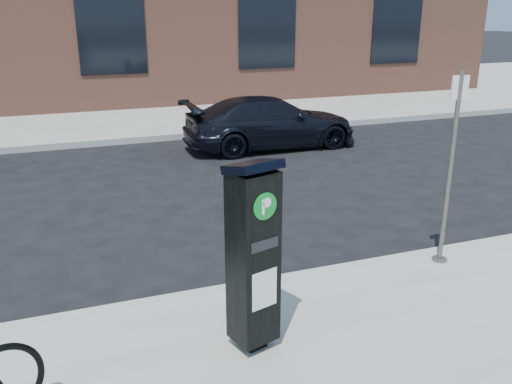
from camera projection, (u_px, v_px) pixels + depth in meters
name	position (u px, v px, depth m)	size (l,w,h in m)	color
ground	(241.00, 294.00, 6.34)	(120.00, 120.00, 0.00)	black
sidewalk_far	(111.00, 102.00, 18.74)	(60.00, 12.00, 0.15)	gray
curb_near	(242.00, 290.00, 6.29)	(60.00, 0.12, 0.16)	#9E9B93
curb_far	(137.00, 140.00, 13.43)	(60.00, 0.12, 0.16)	#9E9B93
parking_kiosk	(253.00, 255.00, 4.83)	(0.51, 0.48, 1.84)	black
sign_pole	(450.00, 172.00, 6.48)	(0.21, 0.19, 2.36)	#4B4542
bike_rack	(2.00, 384.00, 4.11)	(0.63, 0.32, 0.66)	black
car_dark	(271.00, 122.00, 12.86)	(1.69, 4.15, 1.21)	black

